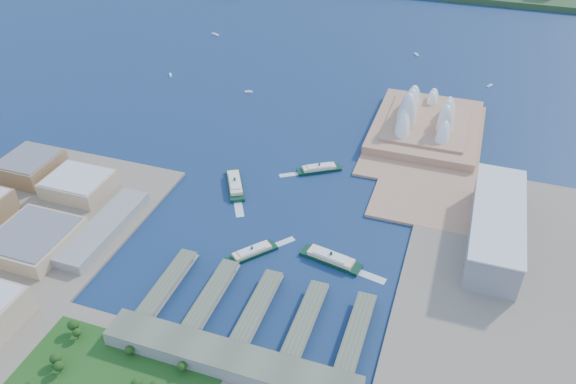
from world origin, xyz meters
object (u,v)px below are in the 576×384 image
at_px(opera_house, 429,109).
at_px(toaster_building, 496,226).
at_px(ferry_a, 235,182).
at_px(ferry_c, 252,251).
at_px(ferry_d, 331,257).
at_px(ferry_b, 319,167).

relative_size(opera_house, toaster_building, 1.16).
distance_m(ferry_a, ferry_c, 114.58).
xyz_separation_m(toaster_building, ferry_d, (-139.81, -75.89, -14.95)).
bearing_deg(opera_house, toaster_building, -65.77).
height_order(ferry_a, ferry_b, ferry_a).
relative_size(opera_house, ferry_d, 3.07).
height_order(opera_house, ferry_a, opera_house).
xyz_separation_m(opera_house, ferry_b, (-103.33, -132.25, -27.23)).
relative_size(ferry_a, ferry_c, 1.20).
xyz_separation_m(toaster_building, ferry_b, (-193.33, 67.75, -15.73)).
height_order(toaster_building, ferry_a, toaster_building).
distance_m(toaster_building, ferry_a, 272.53).
xyz_separation_m(opera_house, ferry_d, (-49.81, -275.89, -26.45)).
xyz_separation_m(opera_house, ferry_a, (-182.04, -193.28, -26.34)).
bearing_deg(ferry_b, toaster_building, 38.41).
distance_m(ferry_b, ferry_d, 153.29).
relative_size(toaster_building, ferry_c, 3.12).
height_order(ferry_a, ferry_c, ferry_a).
bearing_deg(ferry_a, ferry_d, -60.97).
bearing_deg(ferry_c, ferry_a, -18.66).
distance_m(opera_house, ferry_a, 266.81).
distance_m(opera_house, toaster_building, 219.62).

